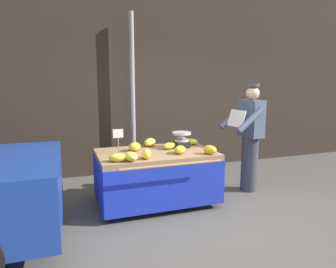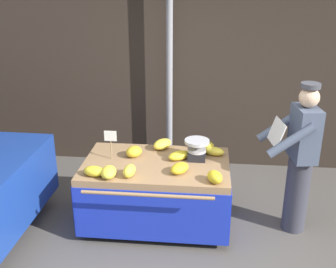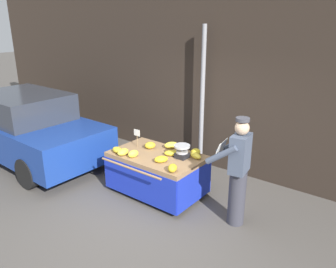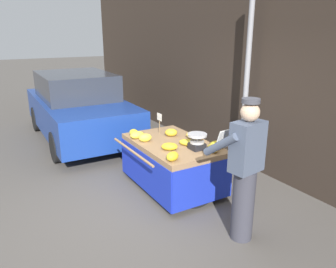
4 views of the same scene
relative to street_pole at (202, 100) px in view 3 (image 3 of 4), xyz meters
name	(u,v)px [view 3 (image 3 of 4)]	position (x,y,z in m)	size (l,w,h in m)	color
ground_plane	(143,221)	(0.41, -2.30, -1.48)	(60.00, 60.00, 0.00)	#514C47
back_wall	(229,77)	(0.41, 0.33, 0.46)	(16.00, 0.24, 3.87)	#332821
street_pole	(202,100)	(0.00, 0.00, 0.00)	(0.09, 0.09, 2.95)	gray
banana_cart	(157,165)	(-0.01, -1.45, -0.92)	(1.66, 1.22, 0.76)	#93704C
weighing_scale	(182,151)	(0.44, -1.31, -0.59)	(0.28, 0.28, 0.23)	black
price_sign	(137,134)	(-0.53, -1.39, -0.46)	(0.14, 0.01, 0.34)	#997A51
banana_bunch_0	(117,150)	(-0.61, -1.82, -0.66)	(0.14, 0.23, 0.10)	yellow
banana_bunch_1	(150,145)	(-0.28, -1.31, -0.65)	(0.17, 0.20, 0.13)	gold
banana_bunch_2	(133,154)	(-0.24, -1.80, -0.65)	(0.11, 0.20, 0.13)	yellow
banana_bunch_3	(123,152)	(-0.45, -1.84, -0.65)	(0.16, 0.24, 0.12)	yellow
banana_bunch_4	(196,156)	(0.63, -1.17, -0.66)	(0.12, 0.25, 0.10)	yellow
banana_bunch_5	(172,168)	(0.64, -1.84, -0.65)	(0.14, 0.20, 0.12)	gold
banana_bunch_6	(161,159)	(0.27, -1.67, -0.66)	(0.15, 0.24, 0.11)	gold
banana_bunch_7	(196,152)	(0.55, -1.05, -0.66)	(0.17, 0.22, 0.11)	yellow
banana_bunch_8	(171,145)	(0.02, -1.05, -0.65)	(0.16, 0.26, 0.12)	yellow
banana_bunch_9	(172,153)	(0.24, -1.33, -0.66)	(0.15, 0.27, 0.10)	yellow
vendor_person	(238,172)	(1.55, -1.43, -0.60)	(0.62, 0.57, 1.71)	#383842
parked_car	(28,128)	(-3.28, -1.99, -0.73)	(3.93, 1.80, 1.51)	navy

